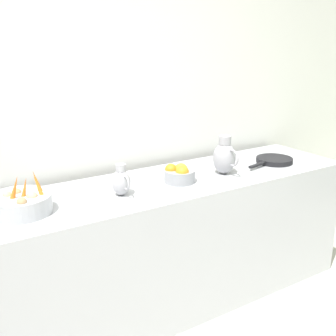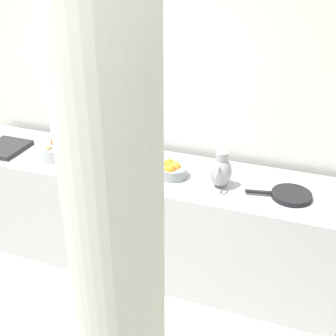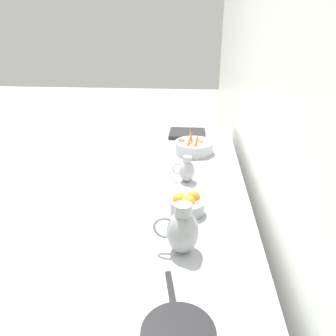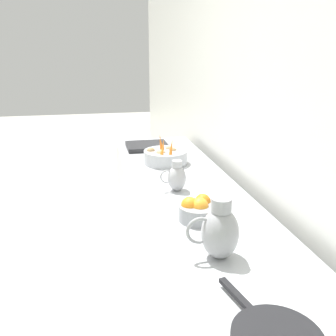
# 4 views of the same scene
# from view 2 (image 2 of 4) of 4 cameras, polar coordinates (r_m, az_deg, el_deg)

# --- Properties ---
(tile_wall_left) EXTENTS (0.10, 9.12, 3.00)m
(tile_wall_left) POSITION_cam_2_polar(r_m,az_deg,el_deg) (3.20, 7.92, 12.23)
(tile_wall_left) COLOR silver
(tile_wall_left) RESTS_ON ground_plane
(prep_counter) EXTENTS (0.66, 2.98, 0.86)m
(prep_counter) POSITION_cam_2_polar(r_m,az_deg,el_deg) (3.41, -3.18, -6.39)
(prep_counter) COLOR #ADAFB5
(prep_counter) RESTS_ON ground_plane
(vegetable_colander) EXTENTS (0.32, 0.32, 0.21)m
(vegetable_colander) POSITION_cam_2_polar(r_m,az_deg,el_deg) (3.46, -14.24, 2.45)
(vegetable_colander) COLOR #ADAFB5
(vegetable_colander) RESTS_ON prep_counter
(orange_bowl) EXTENTS (0.19, 0.19, 0.12)m
(orange_bowl) POSITION_cam_2_polar(r_m,az_deg,el_deg) (3.04, 0.61, -0.27)
(orange_bowl) COLOR gray
(orange_bowl) RESTS_ON prep_counter
(metal_pitcher_tall) EXTENTS (0.21, 0.15, 0.25)m
(metal_pitcher_tall) POSITION_cam_2_polar(r_m,az_deg,el_deg) (2.92, 6.96, -0.41)
(metal_pitcher_tall) COLOR #939399
(metal_pitcher_tall) RESTS_ON prep_counter
(metal_pitcher_short) EXTENTS (0.15, 0.11, 0.18)m
(metal_pitcher_short) POSITION_cam_2_polar(r_m,az_deg,el_deg) (3.16, -6.38, 1.26)
(metal_pitcher_short) COLOR #A3A3A8
(metal_pitcher_short) RESTS_ON prep_counter
(counter_sink_basin) EXTENTS (0.34, 0.30, 0.04)m
(counter_sink_basin) POSITION_cam_2_polar(r_m,az_deg,el_deg) (3.68, -20.64, 2.50)
(counter_sink_basin) COLOR #232326
(counter_sink_basin) RESTS_ON prep_counter
(skillet_on_counter) EXTENTS (0.26, 0.42, 0.03)m
(skillet_on_counter) POSITION_cam_2_polar(r_m,az_deg,el_deg) (2.93, 15.84, -3.46)
(skillet_on_counter) COLOR black
(skillet_on_counter) RESTS_ON prep_counter
(support_column) EXTENTS (0.26, 0.26, 3.00)m
(support_column) POSITION_cam_2_polar(r_m,az_deg,el_deg) (1.28, -6.50, -14.28)
(support_column) COLOR #B2AFA8
(support_column) RESTS_ON ground_plane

